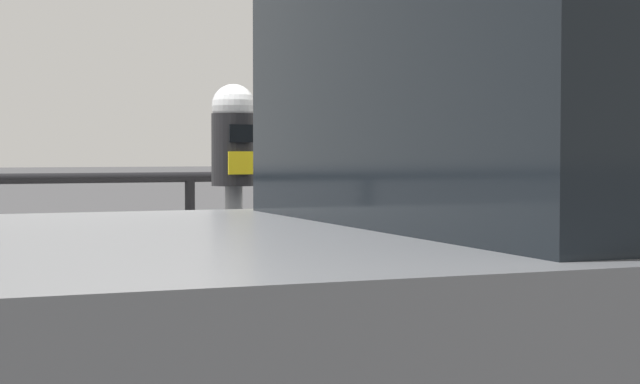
# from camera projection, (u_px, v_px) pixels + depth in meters

# --- Properties ---
(parking_meter) EXTENTS (0.18, 0.19, 1.41)m
(parking_meter) POSITION_uv_depth(u_px,v_px,m) (234.00, 180.00, 4.23)
(parking_meter) COLOR slate
(parking_meter) RESTS_ON sidewalk_curb
(pedestrian_at_meter) EXTENTS (0.63, 0.56, 1.75)m
(pedestrian_at_meter) POSITION_uv_depth(u_px,v_px,m) (369.00, 183.00, 4.62)
(pedestrian_at_meter) COLOR slate
(pedestrian_at_meter) RESTS_ON sidewalk_curb
(background_railing) EXTENTS (24.06, 0.06, 1.02)m
(background_railing) POSITION_uv_depth(u_px,v_px,m) (190.00, 219.00, 6.33)
(background_railing) COLOR black
(background_railing) RESTS_ON sidewalk_curb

